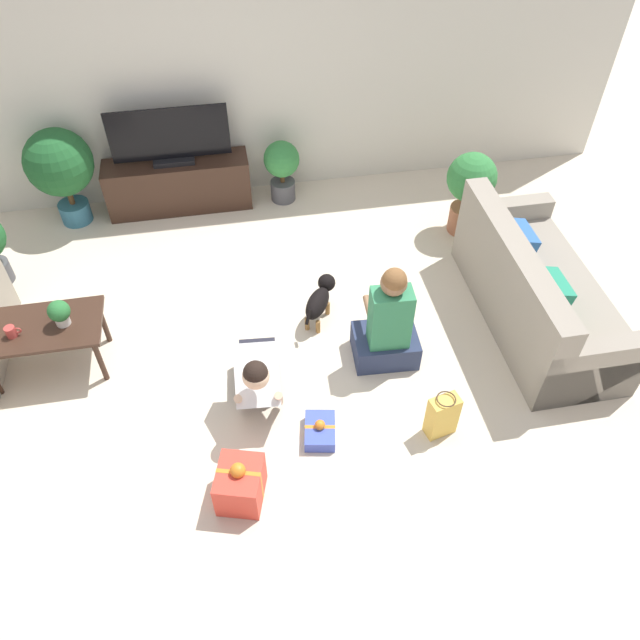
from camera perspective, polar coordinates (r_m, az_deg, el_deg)
ground_plane at (r=5.21m, az=-5.72°, el=-4.18°), size 16.00×16.00×0.00m
wall_back at (r=6.56m, az=-9.28°, el=21.34°), size 8.40×0.06×2.60m
sofa_right at (r=5.65m, az=19.05°, el=2.36°), size 0.86×1.94×0.86m
coffee_table at (r=5.34m, az=-24.09°, el=-0.95°), size 0.94×0.55×0.47m
tv_console at (r=6.84m, az=-12.79°, el=11.97°), size 1.48×0.38×0.54m
tv at (r=6.57m, az=-13.55°, el=15.76°), size 1.17×0.20×0.58m
potted_plant_corner_right at (r=6.36m, az=13.57°, el=11.86°), size 0.48×0.48×0.87m
potted_plant_back_left at (r=6.76m, az=-22.69°, el=12.86°), size 0.66×0.66×1.02m
potted_plant_back_right at (r=6.74m, az=-3.51°, el=13.85°), size 0.38×0.38×0.68m
person_kneeling at (r=4.73m, az=-5.68°, el=-4.91°), size 0.38×0.78×0.76m
person_sitting at (r=5.00m, az=6.23°, el=-0.63°), size 0.54×0.50×1.00m
dog at (r=5.41m, az=-0.02°, el=1.96°), size 0.36×0.52×0.35m
gift_box_a at (r=4.41m, az=-7.30°, el=-14.64°), size 0.38×0.41×0.39m
gift_box_b at (r=4.73m, az=-0.00°, el=-10.07°), size 0.28×0.35×0.17m
gift_bag_a at (r=4.73m, az=11.11°, el=-8.59°), size 0.24×0.17×0.40m
mug at (r=5.28m, az=-26.39°, el=-0.96°), size 0.12×0.08×0.09m
tabletop_plant at (r=5.16m, az=-22.73°, el=0.65°), size 0.17×0.17×0.22m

